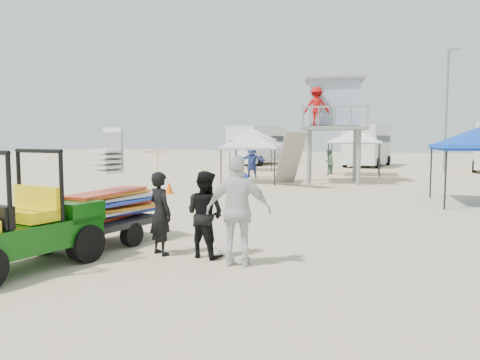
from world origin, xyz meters
The scene contains 19 objects.
ground centered at (0.00, 0.00, 0.00)m, with size 140.00×140.00×0.00m, color beige.
utility_cart centered at (-1.61, -1.20, 0.94)m, with size 1.47×2.72×2.02m.
surf_trailer centered at (-1.61, 1.14, 0.89)m, with size 1.38×2.43×2.18m.
man_left centered at (-0.09, 0.84, 0.80)m, with size 0.59×0.38×1.61m, color black.
man_mid centered at (0.76, 1.09, 0.82)m, with size 0.79×0.62×1.63m, color black.
man_right centered at (1.61, 0.84, 0.97)m, with size 1.14×0.48×1.95m, color silver.
lifeguard_tower centered at (-1.53, 16.85, 3.80)m, with size 4.04×4.04×5.10m.
canopy_white_a centered at (-4.95, 14.82, 2.43)m, with size 3.36×3.36×2.98m.
canopy_white_b centered at (-9.01, 23.03, 2.76)m, with size 3.74×3.74×3.31m.
canopy_white_c centered at (-1.69, 22.07, 2.65)m, with size 3.65×3.65×3.19m.
umbrella_a centered at (-10.95, 14.72, 0.84)m, with size 1.83×1.86×1.67m, color red.
umbrella_b centered at (-3.76, 17.07, 0.97)m, with size 2.12×2.16×1.94m, color yellow.
cone_near centered at (-5.88, 7.47, 0.25)m, with size 0.34×0.34×0.50m, color orange.
cone_far centered at (-5.95, 9.05, 0.25)m, with size 0.34×0.34×0.50m, color #FF5D08.
beach_chair_a centered at (-4.39, 12.33, 0.31)m, with size 0.73×0.83×0.64m.
rv_far_left centered at (-12.00, 29.99, 1.80)m, with size 2.64×6.80×3.25m.
rv_mid_left centered at (-3.00, 31.49, 1.80)m, with size 2.65×6.50×3.25m.
light_pole_left centered at (3.00, 27.00, 4.00)m, with size 0.14×0.14×8.00m, color slate.
distant_beachgoers centered at (-0.39, 17.88, 0.88)m, with size 18.07×15.28×1.86m.
Camera 1 is at (5.40, -6.30, 2.24)m, focal length 35.00 mm.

